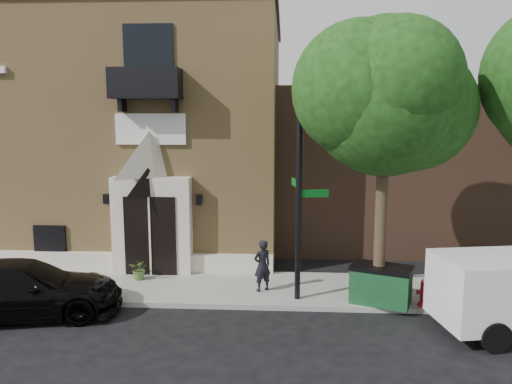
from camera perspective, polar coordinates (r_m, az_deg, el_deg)
ground at (r=14.56m, az=-10.53°, el=-12.93°), size 120.00×120.00×0.00m
sidewalk at (r=15.72m, az=-5.60°, el=-10.87°), size 42.00×3.00×0.15m
church at (r=22.01m, az=-13.52°, el=6.70°), size 12.20×11.01×9.30m
neighbour_building at (r=23.84m, az=24.60°, el=2.83°), size 18.00×8.00×6.40m
street_tree_left at (r=13.73m, az=14.78°, el=10.65°), size 4.97×4.38×7.77m
black_sedan at (r=14.92m, az=-25.21°, el=-10.03°), size 5.51×3.17×1.50m
street_sign at (r=13.90m, az=4.94°, el=-0.51°), size 1.03×0.92×5.89m
fire_hydrant at (r=14.68m, az=18.76°, el=-10.85°), size 0.45×0.36×0.78m
dumpster at (r=14.53m, az=14.08°, el=-10.19°), size 1.86×1.46×1.07m
planter at (r=16.50m, az=-13.14°, el=-8.58°), size 0.67×0.59×0.68m
pedestrian_near at (r=14.97m, az=0.72°, el=-8.40°), size 0.68×0.62×1.55m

